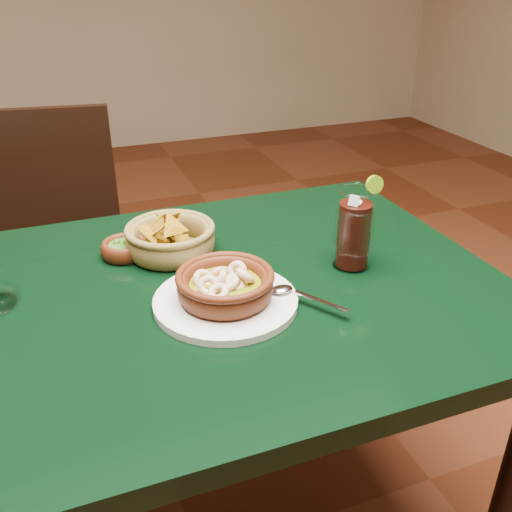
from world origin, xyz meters
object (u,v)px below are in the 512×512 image
object	(u,v)px
shrimp_plate	(226,289)
cola_drink	(354,229)
chip_basket	(170,239)
dining_table	(183,338)
dining_chair	(52,261)

from	to	relation	value
shrimp_plate	cola_drink	size ratio (longest dim) A/B	1.68
cola_drink	chip_basket	bearing A→B (deg)	150.74
dining_table	shrimp_plate	distance (m)	0.16
cola_drink	dining_table	bearing A→B (deg)	177.09
shrimp_plate	cola_drink	world-z (taller)	cola_drink
dining_chair	chip_basket	size ratio (longest dim) A/B	4.31
shrimp_plate	dining_table	bearing A→B (deg)	135.87
dining_chair	chip_basket	bearing A→B (deg)	-66.31
shrimp_plate	chip_basket	distance (m)	0.23
shrimp_plate	cola_drink	bearing A→B (deg)	9.78
cola_drink	shrimp_plate	bearing A→B (deg)	-170.22
dining_table	dining_chair	size ratio (longest dim) A/B	1.30
dining_chair	cola_drink	world-z (taller)	cola_drink
dining_table	cola_drink	distance (m)	0.38
dining_chair	shrimp_plate	world-z (taller)	dining_chair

